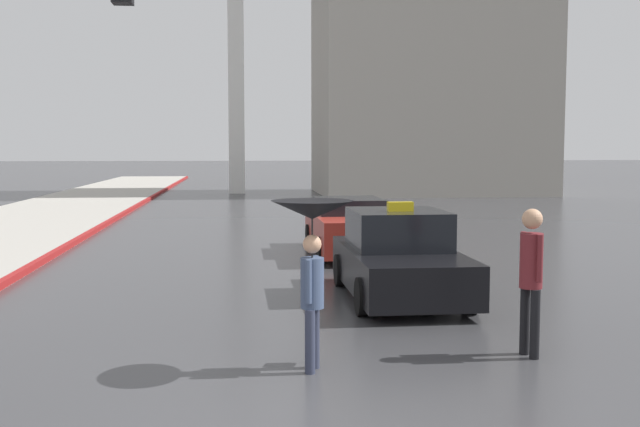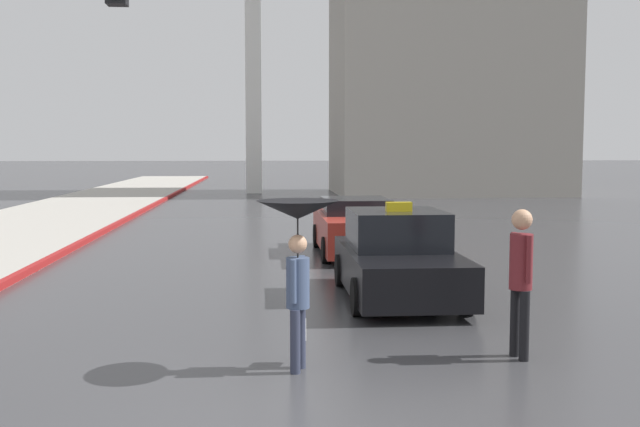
{
  "view_description": "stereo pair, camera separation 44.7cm",
  "coord_description": "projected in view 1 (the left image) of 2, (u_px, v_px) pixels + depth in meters",
  "views": [
    {
      "loc": [
        -0.95,
        -6.7,
        2.59
      ],
      "look_at": [
        0.55,
        6.85,
        1.4
      ],
      "focal_mm": 42.0,
      "sensor_mm": 36.0,
      "label": 1
    },
    {
      "loc": [
        -0.51,
        -6.74,
        2.59
      ],
      "look_at": [
        0.55,
        6.85,
        1.4
      ],
      "focal_mm": 42.0,
      "sensor_mm": 36.0,
      "label": 2
    }
  ],
  "objects": [
    {
      "name": "ground_plane",
      "position": [
        343.0,
        427.0,
        6.96
      ],
      "size": [
        300.0,
        300.0,
        0.0
      ],
      "primitive_type": "plane",
      "color": "#38383A"
    },
    {
      "name": "taxi",
      "position": [
        399.0,
        259.0,
        12.95
      ],
      "size": [
        1.91,
        4.09,
        1.67
      ],
      "rotation": [
        0.0,
        0.0,
        3.14
      ],
      "color": "black",
      "rests_on": "ground_plane"
    },
    {
      "name": "sedan_red",
      "position": [
        350.0,
        227.0,
        18.36
      ],
      "size": [
        1.91,
        4.47,
        1.36
      ],
      "rotation": [
        0.0,
        0.0,
        3.14
      ],
      "color": "#A52D23",
      "rests_on": "ground_plane"
    },
    {
      "name": "pedestrian_with_umbrella",
      "position": [
        312.0,
        236.0,
        8.6
      ],
      "size": [
        0.95,
        0.95,
        1.99
      ],
      "rotation": [
        0.0,
        0.0,
        1.23
      ],
      "color": "#2D3347",
      "rests_on": "ground_plane"
    },
    {
      "name": "pedestrian_man",
      "position": [
        531.0,
        269.0,
        9.24
      ],
      "size": [
        0.33,
        0.43,
        1.85
      ],
      "rotation": [
        0.0,
        0.0,
        -1.37
      ],
      "color": "black",
      "rests_on": "ground_plane"
    },
    {
      "name": "monument_cross",
      "position": [
        235.0,
        7.0,
        42.33
      ],
      "size": [
        8.21,
        0.9,
        18.66
      ],
      "color": "white",
      "rests_on": "ground_plane"
    }
  ]
}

